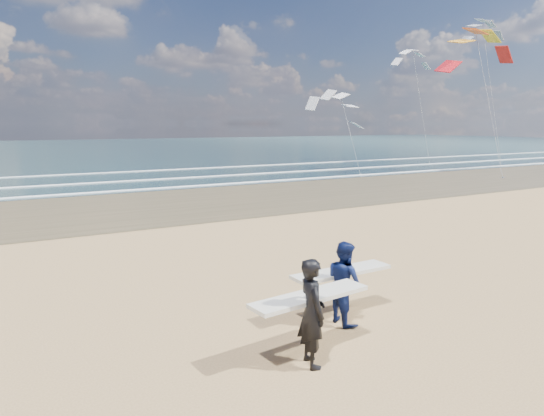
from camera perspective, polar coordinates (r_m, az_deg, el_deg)
wet_sand_strip at (r=33.93m, az=16.52°, el=2.98°), size 220.00×12.00×0.01m
ocean at (r=81.21m, az=-12.09°, el=6.96°), size 220.00×100.00×0.02m
foam_breakers at (r=41.54m, az=6.48°, el=4.58°), size 220.00×11.70×0.05m
surfer_near at (r=7.94m, az=4.69°, el=-11.88°), size 2.24×1.09×1.77m
surfer_far at (r=9.62m, az=8.48°, el=-8.53°), size 2.21×1.05×1.63m
kite_0 at (r=40.68m, az=23.61°, el=14.24°), size 7.67×4.94×12.26m
kite_1 at (r=40.05m, az=8.84°, el=10.05°), size 5.76×4.73×7.25m
kite_2 at (r=51.77m, az=24.25°, el=13.60°), size 5.61×4.72×14.75m
kite_5 at (r=52.86m, az=16.98°, el=12.33°), size 4.94×4.64×12.38m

